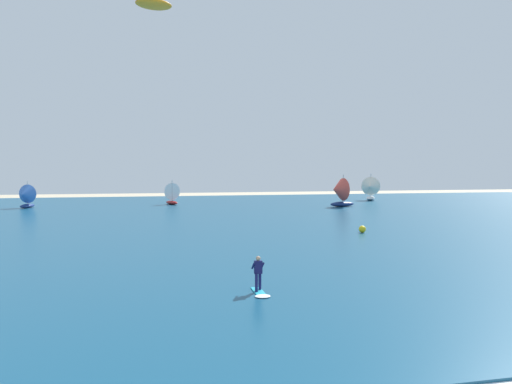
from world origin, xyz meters
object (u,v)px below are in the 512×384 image
kitesurfer (259,280)px  sailboat_heeled_over (339,192)px  sailboat_far_left (25,196)px  marker_buoy (362,229)px  sailboat_mid_left (170,193)px  sailboat_mid_right (370,188)px

kitesurfer → sailboat_heeled_over: size_ratio=0.41×
sailboat_far_left → marker_buoy: sailboat_far_left is taller
sailboat_far_left → marker_buoy: size_ratio=6.00×
kitesurfer → marker_buoy: 22.74m
sailboat_heeled_over → sailboat_far_left: size_ratio=1.26×
sailboat_mid_left → marker_buoy: size_ratio=6.07×
sailboat_mid_left → marker_buoy: bearing=-68.3°
sailboat_far_left → sailboat_mid_left: bearing=8.6°
sailboat_heeled_over → marker_buoy: 29.35m
kitesurfer → marker_buoy: kitesurfer is taller
kitesurfer → sailboat_far_left: sailboat_far_left is taller
sailboat_heeled_over → marker_buoy: bearing=-108.2°
marker_buoy → kitesurfer: bearing=-126.7°
sailboat_mid_left → kitesurfer: bearing=-88.3°
sailboat_heeled_over → sailboat_mid_right: bearing=48.1°
sailboat_mid_right → marker_buoy: size_ratio=7.46×
sailboat_mid_left → sailboat_mid_right: (35.37, 1.82, 0.40)m
sailboat_mid_left → sailboat_far_left: (-20.74, -3.14, -0.02)m
sailboat_mid_left → sailboat_far_left: bearing=-171.4°
sailboat_mid_left → marker_buoy: (15.24, -38.23, -1.45)m
sailboat_heeled_over → sailboat_mid_left: (-24.40, 10.41, -0.43)m
sailboat_heeled_over → sailboat_mid_right: (10.98, 12.23, -0.03)m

